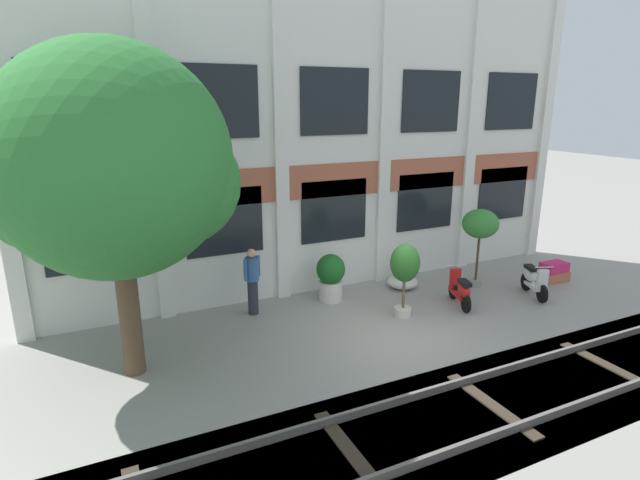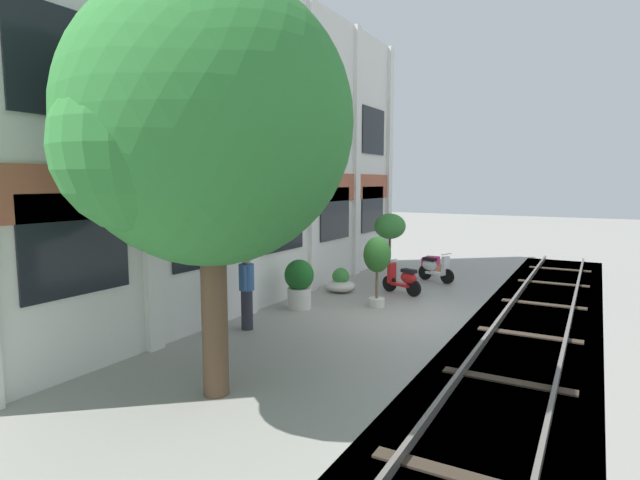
{
  "view_description": "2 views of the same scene",
  "coord_description": "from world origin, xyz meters",
  "px_view_note": "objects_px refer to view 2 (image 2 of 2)",
  "views": [
    {
      "loc": [
        -6.1,
        -8.84,
        5.17
      ],
      "look_at": [
        -1.26,
        1.41,
        2.0
      ],
      "focal_mm": 28.0,
      "sensor_mm": 36.0,
      "label": 1
    },
    {
      "loc": [
        -11.33,
        -4.35,
        3.28
      ],
      "look_at": [
        -0.65,
        1.63,
        1.85
      ],
      "focal_mm": 28.0,
      "sensor_mm": 36.0,
      "label": 2
    }
  ],
  "objects_px": {
    "potted_plant_tall_urn": "(377,258)",
    "resident_by_doorway": "(247,289)",
    "broadleaf_tree": "(210,131)",
    "potted_plant_square_trough": "(431,266)",
    "potted_plant_wide_bowl": "(341,283)",
    "potted_plant_low_pan": "(390,228)",
    "potted_plant_fluted_column": "(299,282)",
    "scooter_second_parked": "(403,280)",
    "scooter_near_curb": "(434,268)"
  },
  "relations": [
    {
      "from": "potted_plant_wide_bowl",
      "to": "resident_by_doorway",
      "type": "height_order",
      "value": "resident_by_doorway"
    },
    {
      "from": "potted_plant_tall_urn",
      "to": "resident_by_doorway",
      "type": "height_order",
      "value": "potted_plant_tall_urn"
    },
    {
      "from": "broadleaf_tree",
      "to": "scooter_near_curb",
      "type": "bearing_deg",
      "value": -2.22
    },
    {
      "from": "resident_by_doorway",
      "to": "potted_plant_low_pan",
      "type": "bearing_deg",
      "value": 56.02
    },
    {
      "from": "potted_plant_square_trough",
      "to": "potted_plant_low_pan",
      "type": "bearing_deg",
      "value": 164.27
    },
    {
      "from": "potted_plant_wide_bowl",
      "to": "potted_plant_tall_urn",
      "type": "bearing_deg",
      "value": -124.31
    },
    {
      "from": "broadleaf_tree",
      "to": "potted_plant_square_trough",
      "type": "height_order",
      "value": "broadleaf_tree"
    },
    {
      "from": "scooter_second_parked",
      "to": "resident_by_doorway",
      "type": "distance_m",
      "value": 5.37
    },
    {
      "from": "scooter_second_parked",
      "to": "broadleaf_tree",
      "type": "bearing_deg",
      "value": 108.12
    },
    {
      "from": "resident_by_doorway",
      "to": "scooter_second_parked",
      "type": "bearing_deg",
      "value": 43.48
    },
    {
      "from": "resident_by_doorway",
      "to": "scooter_near_curb",
      "type": "bearing_deg",
      "value": 47.78
    },
    {
      "from": "potted_plant_square_trough",
      "to": "scooter_second_parked",
      "type": "xyz_separation_m",
      "value": [
        -3.78,
        -0.31,
        0.17
      ]
    },
    {
      "from": "potted_plant_low_pan",
      "to": "potted_plant_wide_bowl",
      "type": "relative_size",
      "value": 2.59
    },
    {
      "from": "potted_plant_tall_urn",
      "to": "potted_plant_wide_bowl",
      "type": "bearing_deg",
      "value": 55.69
    },
    {
      "from": "potted_plant_low_pan",
      "to": "broadleaf_tree",
      "type": "bearing_deg",
      "value": -174.98
    },
    {
      "from": "potted_plant_wide_bowl",
      "to": "scooter_near_curb",
      "type": "xyz_separation_m",
      "value": [
        2.92,
        -1.99,
        0.17
      ]
    },
    {
      "from": "potted_plant_fluted_column",
      "to": "potted_plant_low_pan",
      "type": "bearing_deg",
      "value": -10.77
    },
    {
      "from": "potted_plant_square_trough",
      "to": "potted_plant_tall_urn",
      "type": "xyz_separation_m",
      "value": [
        -5.48,
        -0.2,
        1.01
      ]
    },
    {
      "from": "potted_plant_low_pan",
      "to": "scooter_near_curb",
      "type": "distance_m",
      "value": 2.05
    },
    {
      "from": "potted_plant_low_pan",
      "to": "potted_plant_wide_bowl",
      "type": "height_order",
      "value": "potted_plant_low_pan"
    },
    {
      "from": "potted_plant_low_pan",
      "to": "potted_plant_tall_urn",
      "type": "xyz_separation_m",
      "value": [
        -3.11,
        -0.86,
        -0.52
      ]
    },
    {
      "from": "potted_plant_fluted_column",
      "to": "potted_plant_low_pan",
      "type": "distance_m",
      "value": 4.5
    },
    {
      "from": "potted_plant_fluted_column",
      "to": "scooter_second_parked",
      "type": "bearing_deg",
      "value": -31.99
    },
    {
      "from": "scooter_second_parked",
      "to": "potted_plant_wide_bowl",
      "type": "bearing_deg",
      "value": 38.05
    },
    {
      "from": "potted_plant_fluted_column",
      "to": "potted_plant_tall_urn",
      "type": "height_order",
      "value": "potted_plant_tall_urn"
    },
    {
      "from": "potted_plant_low_pan",
      "to": "resident_by_doorway",
      "type": "bearing_deg",
      "value": 172.35
    },
    {
      "from": "scooter_second_parked",
      "to": "potted_plant_fluted_column",
      "type": "bearing_deg",
      "value": 77.25
    },
    {
      "from": "potted_plant_low_pan",
      "to": "potted_plant_wide_bowl",
      "type": "bearing_deg",
      "value": 159.11
    },
    {
      "from": "potted_plant_tall_urn",
      "to": "resident_by_doorway",
      "type": "bearing_deg",
      "value": 152.49
    },
    {
      "from": "potted_plant_low_pan",
      "to": "resident_by_doorway",
      "type": "distance_m",
      "value": 6.54
    },
    {
      "from": "scooter_second_parked",
      "to": "potted_plant_square_trough",
      "type": "bearing_deg",
      "value": -65.99
    },
    {
      "from": "scooter_near_curb",
      "to": "potted_plant_wide_bowl",
      "type": "bearing_deg",
      "value": -103.3
    },
    {
      "from": "scooter_near_curb",
      "to": "potted_plant_tall_urn",
      "type": "bearing_deg",
      "value": -74.14
    },
    {
      "from": "scooter_near_curb",
      "to": "potted_plant_fluted_column",
      "type": "bearing_deg",
      "value": -90.43
    },
    {
      "from": "potted_plant_wide_bowl",
      "to": "potted_plant_tall_urn",
      "type": "xyz_separation_m",
      "value": [
        -1.11,
        -1.63,
        1.01
      ]
    },
    {
      "from": "broadleaf_tree",
      "to": "potted_plant_fluted_column",
      "type": "distance_m",
      "value": 6.33
    },
    {
      "from": "broadleaf_tree",
      "to": "potted_plant_wide_bowl",
      "type": "relative_size",
      "value": 7.12
    },
    {
      "from": "potted_plant_fluted_column",
      "to": "scooter_near_curb",
      "type": "bearing_deg",
      "value": -21.44
    },
    {
      "from": "scooter_second_parked",
      "to": "resident_by_doorway",
      "type": "bearing_deg",
      "value": 89.06
    },
    {
      "from": "potted_plant_square_trough",
      "to": "scooter_near_curb",
      "type": "relative_size",
      "value": 0.66
    },
    {
      "from": "potted_plant_square_trough",
      "to": "potted_plant_tall_urn",
      "type": "relative_size",
      "value": 0.47
    },
    {
      "from": "potted_plant_square_trough",
      "to": "scooter_second_parked",
      "type": "height_order",
      "value": "scooter_second_parked"
    },
    {
      "from": "scooter_near_curb",
      "to": "resident_by_doorway",
      "type": "xyz_separation_m",
      "value": [
        -7.34,
        2.09,
        0.48
      ]
    },
    {
      "from": "potted_plant_fluted_column",
      "to": "potted_plant_wide_bowl",
      "type": "bearing_deg",
      "value": -1.29
    },
    {
      "from": "resident_by_doorway",
      "to": "potted_plant_fluted_column",
      "type": "bearing_deg",
      "value": 62.38
    },
    {
      "from": "potted_plant_low_pan",
      "to": "potted_plant_tall_urn",
      "type": "height_order",
      "value": "potted_plant_low_pan"
    },
    {
      "from": "broadleaf_tree",
      "to": "potted_plant_wide_bowl",
      "type": "distance_m",
      "value": 8.46
    },
    {
      "from": "broadleaf_tree",
      "to": "potted_plant_low_pan",
      "type": "height_order",
      "value": "broadleaf_tree"
    },
    {
      "from": "potted_plant_fluted_column",
      "to": "potted_plant_wide_bowl",
      "type": "height_order",
      "value": "potted_plant_fluted_column"
    },
    {
      "from": "potted_plant_low_pan",
      "to": "scooter_near_curb",
      "type": "bearing_deg",
      "value": -53.19
    }
  ]
}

